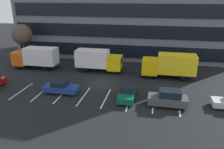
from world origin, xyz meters
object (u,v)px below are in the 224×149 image
(box_truck_yellow, at_px, (98,60))
(box_truck_yellow_all, at_px, (170,65))
(box_truck_orange, at_px, (36,57))
(suv_charcoal, at_px, (168,98))
(sedan_navy, at_px, (61,87))
(sedan_forest, at_px, (127,93))
(bare_tree, at_px, (22,34))

(box_truck_yellow, xyz_separation_m, box_truck_yellow_all, (11.08, -0.89, 0.08))
(box_truck_orange, relative_size, suv_charcoal, 1.80)
(suv_charcoal, relative_size, sedan_navy, 0.99)
(box_truck_orange, relative_size, sedan_navy, 1.78)
(box_truck_yellow, distance_m, sedan_navy, 9.55)
(suv_charcoal, xyz_separation_m, sedan_forest, (-4.67, 0.94, -0.20))
(sedan_forest, bearing_deg, box_truck_yellow, 123.02)
(sedan_navy, xyz_separation_m, bare_tree, (-12.49, 12.25, 4.23))
(suv_charcoal, height_order, sedan_forest, suv_charcoal)
(box_truck_orange, bearing_deg, box_truck_yellow_all, -0.85)
(box_truck_yellow_all, xyz_separation_m, sedan_forest, (-5.12, -8.28, -1.31))
(box_truck_yellow, distance_m, box_truck_orange, 10.57)
(bare_tree, bearing_deg, sedan_forest, -30.40)
(bare_tree, bearing_deg, box_truck_yellow, -11.71)
(bare_tree, bearing_deg, box_truck_yellow_all, -8.72)
(box_truck_orange, xyz_separation_m, sedan_navy, (8.08, -8.57, -1.27))
(box_truck_yellow, height_order, sedan_forest, box_truck_yellow)
(box_truck_yellow_all, bearing_deg, sedan_forest, -121.70)
(box_truck_yellow, bearing_deg, sedan_navy, -105.11)
(box_truck_yellow_all, distance_m, sedan_navy, 15.92)
(sedan_forest, xyz_separation_m, sedan_navy, (-8.43, 0.03, -0.00))
(sedan_navy, bearing_deg, box_truck_orange, 133.32)
(bare_tree, bearing_deg, suv_charcoal, -27.31)
(sedan_forest, bearing_deg, suv_charcoal, -11.34)
(sedan_navy, bearing_deg, bare_tree, 135.56)
(box_truck_orange, distance_m, sedan_forest, 18.66)
(box_truck_yellow_all, relative_size, box_truck_orange, 1.02)
(box_truck_yellow, height_order, bare_tree, bare_tree)
(box_truck_orange, height_order, sedan_forest, box_truck_orange)
(suv_charcoal, bearing_deg, sedan_navy, 175.79)
(box_truck_orange, relative_size, sedan_forest, 1.77)
(sedan_forest, bearing_deg, box_truck_orange, 152.49)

